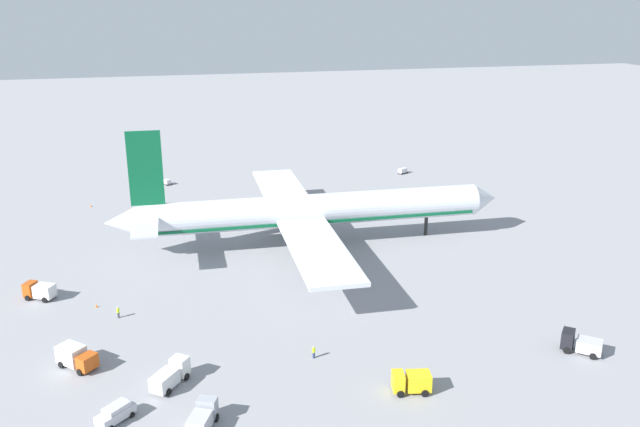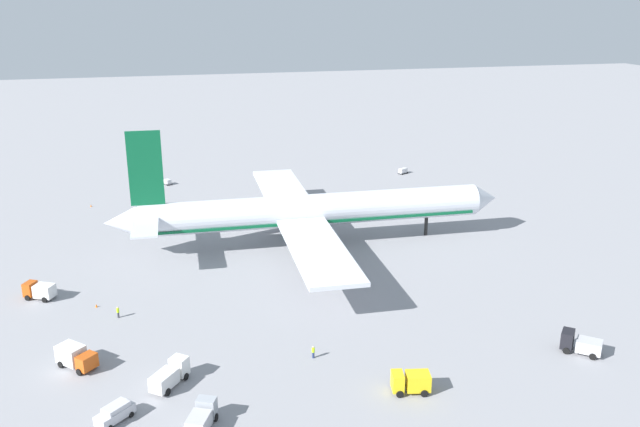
% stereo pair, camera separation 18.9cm
% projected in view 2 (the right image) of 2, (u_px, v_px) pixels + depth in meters
% --- Properties ---
extents(ground_plane, '(600.00, 600.00, 0.00)m').
position_uv_depth(ground_plane, '(315.00, 243.00, 129.24)').
color(ground_plane, gray).
extents(airliner, '(76.10, 67.87, 23.33)m').
position_uv_depth(airliner, '(307.00, 211.00, 126.89)').
color(airliner, silver).
rests_on(airliner, ground).
extents(service_truck_0, '(3.95, 5.27, 2.68)m').
position_uv_depth(service_truck_0, '(202.00, 417.00, 73.71)').
color(service_truck_0, '#999EA5').
rests_on(service_truck_0, ground).
extents(service_truck_1, '(4.94, 3.21, 2.61)m').
position_uv_depth(service_truck_1, '(411.00, 381.00, 80.34)').
color(service_truck_1, yellow).
rests_on(service_truck_1, ground).
extents(service_truck_2, '(5.47, 5.21, 2.81)m').
position_uv_depth(service_truck_2, '(580.00, 343.00, 89.34)').
color(service_truck_2, black).
rests_on(service_truck_2, ground).
extents(service_truck_3, '(5.20, 5.83, 2.80)m').
position_uv_depth(service_truck_3, '(170.00, 375.00, 81.77)').
color(service_truck_3, white).
rests_on(service_truck_3, ground).
extents(service_truck_4, '(5.58, 5.57, 2.79)m').
position_uv_depth(service_truck_4, '(76.00, 356.00, 85.80)').
color(service_truck_4, '#BF4C14').
rests_on(service_truck_4, ground).
extents(service_truck_5, '(5.21, 4.13, 2.62)m').
position_uv_depth(service_truck_5, '(40.00, 290.00, 105.25)').
color(service_truck_5, '#BF4C14').
rests_on(service_truck_5, ground).
extents(service_van, '(4.61, 4.42, 1.97)m').
position_uv_depth(service_van, '(115.00, 413.00, 75.00)').
color(service_van, silver).
rests_on(service_van, ground).
extents(baggage_cart_0, '(3.41, 2.65, 1.46)m').
position_uv_depth(baggage_cart_0, '(403.00, 171.00, 179.77)').
color(baggage_cart_0, '#595B60').
rests_on(baggage_cart_0, ground).
extents(baggage_cart_1, '(2.39, 2.83, 1.36)m').
position_uv_depth(baggage_cart_1, '(167.00, 182.00, 169.27)').
color(baggage_cart_1, '#595B60').
rests_on(baggage_cart_1, ground).
extents(ground_worker_0, '(0.56, 0.56, 1.73)m').
position_uv_depth(ground_worker_0, '(313.00, 352.00, 88.11)').
color(ground_worker_0, navy).
rests_on(ground_worker_0, ground).
extents(ground_worker_2, '(0.53, 0.53, 1.75)m').
position_uv_depth(ground_worker_2, '(118.00, 312.00, 99.17)').
color(ground_worker_2, '#3F3F47').
rests_on(ground_worker_2, ground).
extents(traffic_cone_0, '(0.36, 0.36, 0.55)m').
position_uv_depth(traffic_cone_0, '(96.00, 306.00, 102.68)').
color(traffic_cone_0, orange).
rests_on(traffic_cone_0, ground).
extents(traffic_cone_1, '(0.36, 0.36, 0.55)m').
position_uv_depth(traffic_cone_1, '(91.00, 206.00, 151.67)').
color(traffic_cone_1, orange).
rests_on(traffic_cone_1, ground).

